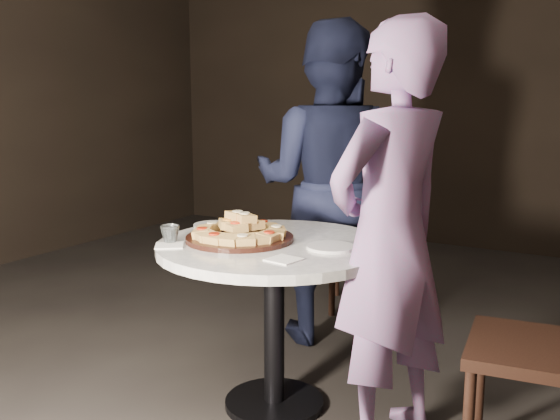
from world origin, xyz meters
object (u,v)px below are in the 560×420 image
Objects in this scene: diner_teal at (390,239)px; focaccia_pile at (240,229)px; serving_board at (240,238)px; water_glass at (170,234)px; chair_far at (367,222)px; diner_navy at (328,184)px; table at (274,274)px.

focaccia_pile is at bearing -65.25° from diner_teal.
diner_teal is (0.65, 0.05, 0.06)m from serving_board.
water_glass is 1.59m from chair_far.
diner_navy is (-0.04, -0.48, 0.29)m from chair_far.
chair_far is at bearing 89.48° from focaccia_pile.
focaccia_pile is 0.41× the size of chair_far.
water_glass is at bearing -140.90° from focaccia_pile.
chair_far is (0.24, 1.56, -0.20)m from water_glass.
diner_teal reaches higher than focaccia_pile.
chair_far is (0.01, 1.38, -0.21)m from focaccia_pile.
table is 0.66× the size of diner_teal.
serving_board is at bearing -107.76° from focaccia_pile.
chair_far is at bearing 81.34° from water_glass.
focaccia_pile is at bearing 80.01° from diner_navy.
diner_navy is at bearing 91.58° from serving_board.
table is 1.07× the size of chair_far.
serving_board is 1.11× the size of focaccia_pile.
focaccia_pile is at bearing 72.24° from serving_board.
diner_teal is at bearing 4.06° from serving_board.
water_glass reaches higher than table.
table is at bearing 17.34° from serving_board.
serving_board is at bearing -65.19° from diner_teal.
serving_board is 5.66× the size of water_glass.
table is at bearing 74.48° from chair_far.
diner_navy reaches higher than serving_board.
diner_navy is (-0.02, 0.90, 0.12)m from serving_board.
chair_far is 0.58× the size of diner_navy.
serving_board is at bearing -162.66° from table.
serving_board is at bearing 68.39° from chair_far.
water_glass is 1.10m from diner_navy.
table is 0.91m from diner_navy.
diner_navy is (0.20, 1.08, 0.09)m from water_glass.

